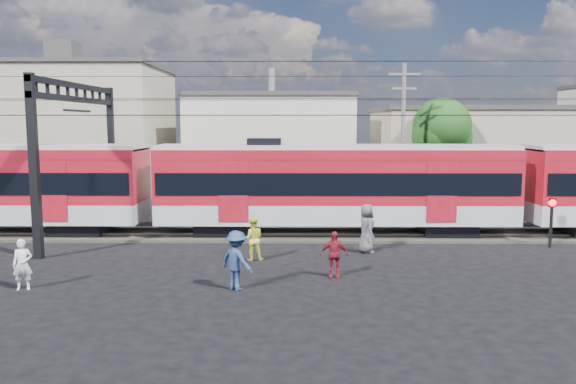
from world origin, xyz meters
The scene contains 17 objects.
ground centered at (0.00, 0.00, 0.00)m, with size 120.00×120.00×0.00m, color black.
track_bed centered at (0.00, 8.00, 0.06)m, with size 70.00×3.40×0.12m, color #2D2823.
rail_near centered at (0.00, 7.25, 0.18)m, with size 70.00×0.12×0.12m, color #59544C.
rail_far centered at (0.00, 8.75, 0.18)m, with size 70.00×0.12×0.12m, color #59544C.
commuter_train centered at (1.84, 8.00, 2.40)m, with size 50.30×3.08×4.17m.
catenary centered at (-8.65, 8.00, 5.14)m, with size 70.00×9.30×7.52m.
building_west centered at (-17.00, 24.00, 4.66)m, with size 14.28×10.20×9.30m.
building_midwest centered at (-2.00, 27.00, 3.66)m, with size 12.24×12.24×7.30m.
building_mideast centered at (14.00, 24.00, 3.16)m, with size 16.32×10.20×6.30m.
utility_pole_mid centered at (6.00, 15.00, 4.53)m, with size 1.80×0.24×8.50m.
tree_near centered at (9.19, 18.09, 4.66)m, with size 3.82×3.64×6.72m.
pedestrian_a centered at (-8.67, -0.49, 0.80)m, with size 0.58×0.38×1.60m, color white.
pedestrian_b centered at (-1.79, 3.31, 0.83)m, with size 0.81×0.63×1.66m, color #DAD344.
pedestrian_c centered at (-2.01, -0.44, 0.93)m, with size 1.21×0.69×1.87m, color navy.
pedestrian_d centered at (1.10, 0.99, 0.79)m, with size 0.93×0.39×1.58m, color maroon.
pedestrian_e centered at (2.65, 4.64, 0.98)m, with size 0.96×0.62×1.96m, color #4E4F53.
crossing_signal centered at (10.42, 5.62, 1.44)m, with size 0.30×0.30×2.07m.
Camera 1 is at (-0.22, -17.39, 5.17)m, focal length 35.00 mm.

